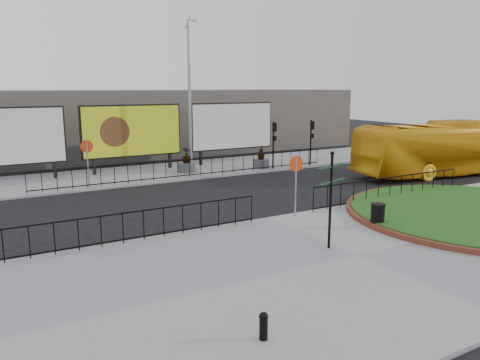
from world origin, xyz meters
TOP-DOWN VIEW (x-y plane):
  - ground at (0.00, 0.00)m, footprint 90.00×90.00m
  - pavement_near at (0.00, -5.00)m, footprint 30.00×10.00m
  - pavement_far at (0.00, 12.00)m, footprint 44.00×6.00m
  - brick_edge at (7.50, -4.00)m, footprint 10.40×10.40m
  - grass_lawn at (7.50, -4.00)m, footprint 10.00×10.00m
  - railing_near_left at (-6.00, -0.30)m, footprint 10.00×0.10m
  - railing_near_right at (6.50, -0.30)m, footprint 9.00×0.10m
  - railing_far at (1.00, 9.30)m, footprint 18.00×0.10m
  - speed_sign_far at (-5.00, 9.40)m, footprint 0.64×0.07m
  - speed_sign_near at (1.00, -0.40)m, footprint 0.64×0.07m
  - billboard_left at (-8.50, 12.97)m, footprint 6.20×0.31m
  - billboard_mid at (-1.50, 12.97)m, footprint 6.20×0.31m
  - billboard_right at (5.50, 12.97)m, footprint 6.20×0.31m
  - lamp_post at (1.51, 11.00)m, footprint 0.74×0.18m
  - signal_pole_a at (6.50, 9.34)m, footprint 0.22×0.26m
  - signal_pole_b at (9.50, 9.34)m, footprint 0.22×0.26m
  - building_backdrop at (0.00, 22.00)m, footprint 40.00×10.00m
  - fingerpost_sign at (-0.34, -4.04)m, footprint 1.46×0.68m
  - bollard at (-5.21, -7.70)m, footprint 0.20×0.20m
  - litter_bin at (2.77, -3.14)m, footprint 0.54×0.54m
  - bus at (14.56, 2.94)m, footprint 11.93×4.53m
  - planter_b at (1.21, 11.00)m, footprint 1.09×1.09m
  - planter_c at (6.00, 10.04)m, footprint 1.05×1.05m

SIDE VIEW (x-z plane):
  - ground at x=0.00m, z-range 0.00..0.00m
  - pavement_near at x=0.00m, z-range 0.00..0.12m
  - pavement_far at x=0.00m, z-range 0.00..0.12m
  - brick_edge at x=7.50m, z-range 0.12..0.30m
  - grass_lawn at x=7.50m, z-range 0.12..0.34m
  - bollard at x=-5.21m, z-range 0.15..0.75m
  - planter_c at x=6.00m, z-range -0.14..1.27m
  - litter_bin at x=2.77m, z-range 0.12..1.02m
  - planter_b at x=1.21m, z-range -0.14..1.39m
  - railing_near_left at x=-6.00m, z-range 0.12..1.22m
  - railing_near_right at x=6.50m, z-range 0.12..1.22m
  - railing_far at x=1.00m, z-range 0.12..1.22m
  - bus at x=14.56m, z-range 0.00..3.24m
  - speed_sign_far at x=-5.00m, z-range 0.68..3.15m
  - speed_sign_near at x=1.00m, z-range 0.68..3.15m
  - fingerpost_sign at x=-0.34m, z-range 0.45..3.62m
  - signal_pole_a at x=6.50m, z-range 0.60..3.60m
  - signal_pole_b at x=9.50m, z-range 0.60..3.60m
  - building_backdrop at x=0.00m, z-range 0.00..5.00m
  - billboard_left at x=-8.50m, z-range 0.55..4.65m
  - billboard_mid at x=-1.50m, z-range 0.55..4.65m
  - billboard_right at x=5.50m, z-range 0.55..4.65m
  - lamp_post at x=1.51m, z-range 0.21..9.44m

